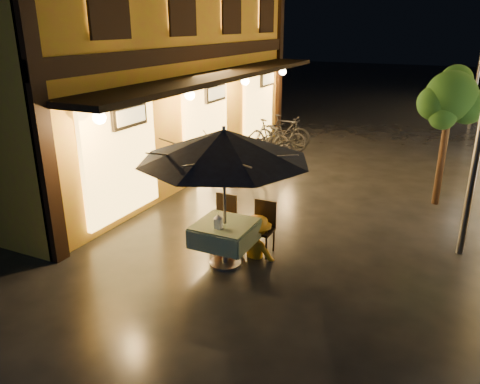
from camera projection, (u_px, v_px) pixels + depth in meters
The scene contains 16 objects.
ground at pixel (267, 266), 8.14m from camera, with size 90.00×90.00×0.00m, color black.
west_building at pixel (130, 34), 12.59m from camera, with size 5.90×11.40×7.40m.
street_tree at pixel (451, 100), 10.16m from camera, with size 1.43×1.20×3.15m.
cafe_table at pixel (225, 233), 8.03m from camera, with size 0.99×0.99×0.78m.
patio_umbrella at pixel (224, 145), 7.50m from camera, with size 2.87×2.87×2.46m.
cafe_chair_left at pixel (224, 217), 8.84m from camera, with size 0.42×0.42×0.97m.
cafe_chair_right at pixel (263, 224), 8.51m from camera, with size 0.42×0.42×0.97m.
table_lantern at pixel (218, 221), 7.72m from camera, with size 0.16×0.16×0.25m.
person_orange at pixel (224, 212), 8.61m from camera, with size 0.70×0.54×1.43m, color #EF4F00.
person_yellow at pixel (257, 217), 8.29m from camera, with size 0.97×0.56×1.51m, color orange.
bicycle_0 at pixel (224, 166), 12.32m from camera, with size 0.59×1.69×0.89m, color black.
bicycle_1 at pixel (240, 163), 12.42m from camera, with size 0.47×1.66×1.00m, color black.
bicycle_2 at pixel (275, 151), 13.86m from camera, with size 0.54×1.56×0.82m, color black.
bicycle_3 at pixel (270, 137), 14.97m from camera, with size 0.51×1.82×1.09m, color black.
bicycle_4 at pixel (281, 135), 15.56m from camera, with size 0.65×1.87×0.98m, color black.
bicycle_5 at pixel (285, 131), 15.92m from camera, with size 0.50×1.78×1.07m, color black.
Camera 1 is at (2.68, -6.71, 4.00)m, focal length 35.00 mm.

